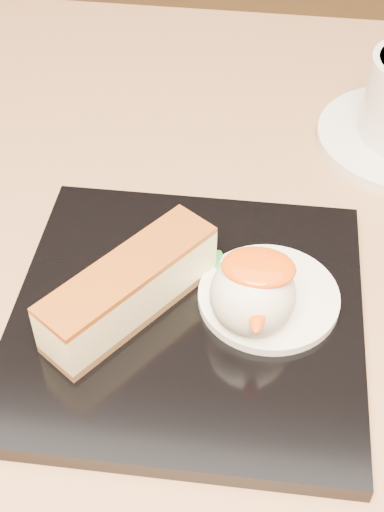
# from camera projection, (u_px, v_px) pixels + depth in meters

# --- Properties ---
(table) EXTENTS (0.80, 0.80, 0.72)m
(table) POSITION_uv_depth(u_px,v_px,m) (130.00, 403.00, 0.60)
(table) COLOR black
(table) RESTS_ON ground
(dessert_plate) EXTENTS (0.22, 0.22, 0.01)m
(dessert_plate) POSITION_uv_depth(u_px,v_px,m) (188.00, 316.00, 0.45)
(dessert_plate) COLOR black
(dessert_plate) RESTS_ON table
(cheesecake) EXTENTS (0.10, 0.12, 0.04)m
(cheesecake) POSITION_uv_depth(u_px,v_px,m) (130.00, 289.00, 0.44)
(cheesecake) COLOR brown
(cheesecake) RESTS_ON dessert_plate
(cream_smear) EXTENTS (0.09, 0.09, 0.01)m
(cream_smear) POSITION_uv_depth(u_px,v_px,m) (269.00, 297.00, 0.45)
(cream_smear) COLOR white
(cream_smear) RESTS_ON dessert_plate
(ice_cream_scoop) EXTENTS (0.05, 0.05, 0.05)m
(ice_cream_scoop) POSITION_uv_depth(u_px,v_px,m) (253.00, 295.00, 0.42)
(ice_cream_scoop) COLOR white
(ice_cream_scoop) RESTS_ON cream_smear
(mango_sauce) EXTENTS (0.04, 0.03, 0.01)m
(mango_sauce) POSITION_uv_depth(u_px,v_px,m) (259.00, 267.00, 0.41)
(mango_sauce) COLOR #FD5208
(mango_sauce) RESTS_ON ice_cream_scoop
(mint_sprig) EXTENTS (0.03, 0.02, 0.00)m
(mint_sprig) POSITION_uv_depth(u_px,v_px,m) (227.00, 261.00, 0.47)
(mint_sprig) COLOR green
(mint_sprig) RESTS_ON cream_smear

